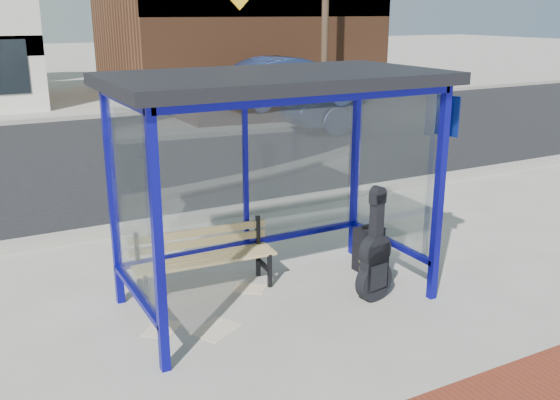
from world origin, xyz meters
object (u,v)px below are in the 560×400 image
bench (203,255)px  suitcase (369,249)px  backpack (373,275)px  guitar_bag (375,262)px  fire_hydrant (342,85)px  parked_car (292,82)px

bench → suitcase: bearing=-7.6°
backpack → suitcase: bearing=43.0°
guitar_bag → fire_hydrant: guitar_bag is taller
backpack → parked_car: parked_car is taller
fire_hydrant → bench: bearing=-128.8°
suitcase → backpack: bearing=-123.6°
guitar_bag → suitcase: guitar_bag is taller
guitar_bag → fire_hydrant: bearing=48.3°
backpack → fire_hydrant: (9.15, 14.32, 0.17)m
backpack → fire_hydrant: fire_hydrant is taller
guitar_bag → backpack: size_ratio=3.00×
suitcase → fire_hydrant: bearing=55.0°
bench → backpack: size_ratio=4.00×
guitar_bag → parked_car: parked_car is taller
bench → suitcase: 1.99m
guitar_bag → suitcase: 0.83m
guitar_bag → parked_car: 14.23m
suitcase → backpack: size_ratio=1.46×
parked_car → bench: bearing=147.1°
bench → backpack: (1.64, -0.90, -0.23)m
parked_car → fire_hydrant: parked_car is taller
guitar_bag → parked_car: size_ratio=0.25×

